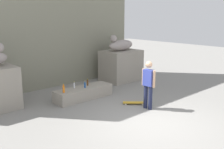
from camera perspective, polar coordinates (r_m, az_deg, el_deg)
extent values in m
plane|color=gray|center=(8.26, 7.90, -10.22)|extent=(40.00, 40.00, 0.00)
cube|color=gray|center=(12.17, -13.96, 13.28)|extent=(9.04, 0.60, 6.79)
cube|color=gray|center=(13.13, 1.92, 1.93)|extent=(1.84, 1.33, 1.48)
ellipsoid|color=#9F938F|center=(12.98, 1.95, 6.26)|extent=(1.64, 0.70, 0.52)
sphere|color=#9F938F|center=(12.53, 0.33, 7.67)|extent=(0.32, 0.32, 0.32)
cube|color=gray|center=(10.42, -6.06, -3.93)|extent=(2.36, 0.72, 0.45)
cylinder|color=#1E233F|center=(9.26, 8.15, -4.94)|extent=(0.14, 0.14, 0.82)
cylinder|color=#1E233F|center=(9.38, 7.17, -4.69)|extent=(0.14, 0.14, 0.82)
cube|color=#333F99|center=(9.14, 7.79, -0.69)|extent=(0.22, 0.37, 0.56)
sphere|color=tan|center=(9.04, 7.87, 2.12)|extent=(0.23, 0.23, 0.23)
cylinder|color=tan|center=(9.01, 8.92, -0.98)|extent=(0.09, 0.09, 0.58)
cylinder|color=tan|center=(9.27, 6.68, -0.52)|extent=(0.09, 0.09, 0.58)
cube|color=gold|center=(9.81, 4.71, -5.94)|extent=(0.72, 0.70, 0.02)
cylinder|color=white|center=(9.74, 2.96, -6.30)|extent=(0.06, 0.06, 0.06)
cylinder|color=white|center=(9.87, 2.93, -6.04)|extent=(0.06, 0.06, 0.06)
cylinder|color=white|center=(9.78, 6.49, -6.29)|extent=(0.06, 0.06, 0.06)
cylinder|color=white|center=(9.91, 6.42, -6.03)|extent=(0.06, 0.06, 0.06)
cylinder|color=#593314|center=(10.59, -5.21, -1.82)|extent=(0.06, 0.06, 0.20)
cylinder|color=#593314|center=(10.56, -5.23, -1.15)|extent=(0.03, 0.03, 0.06)
cylinder|color=yellow|center=(10.55, -5.23, -0.96)|extent=(0.03, 0.03, 0.01)
cylinder|color=silver|center=(10.27, -8.04, -2.38)|extent=(0.06, 0.06, 0.19)
cylinder|color=silver|center=(10.24, -8.06, -1.70)|extent=(0.03, 0.03, 0.06)
cylinder|color=yellow|center=(10.23, -8.07, -1.51)|extent=(0.03, 0.03, 0.01)
cylinder|color=#194C99|center=(10.28, -5.78, -2.30)|extent=(0.06, 0.06, 0.19)
cylinder|color=#194C99|center=(10.25, -5.79, -1.63)|extent=(0.03, 0.03, 0.06)
cylinder|color=yellow|center=(10.24, -5.80, -1.43)|extent=(0.03, 0.03, 0.01)
cylinder|color=orange|center=(9.75, -10.25, -3.09)|extent=(0.08, 0.08, 0.25)
cylinder|color=orange|center=(9.71, -10.28, -2.21)|extent=(0.04, 0.04, 0.06)
cylinder|color=yellow|center=(9.70, -10.29, -2.01)|extent=(0.04, 0.04, 0.01)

